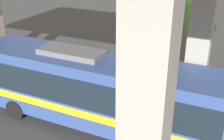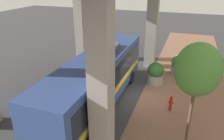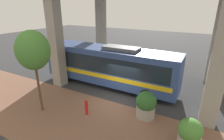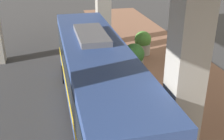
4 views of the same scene
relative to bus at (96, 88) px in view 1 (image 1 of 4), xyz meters
The scene contains 7 objects.
ground_plane 3.63m from the bus, 140.69° to the right, with size 80.00×80.00×0.00m, color #38383A.
sidewalk_strip 6.03m from the bus, 160.15° to the right, with size 6.00×40.00×0.02m.
bus is the anchor object (origin of this frame).
fire_hydrant 4.82m from the bus, 168.45° to the right, with size 0.39×0.19×1.03m.
planter_front 5.38m from the bus, 124.40° to the right, with size 1.26×1.26×1.76m.
planter_middle 8.37m from the bus, 122.45° to the right, with size 1.14×1.14×1.65m.
street_tree_near 6.30m from the bus, 160.36° to the left, with size 2.00×2.00×5.34m.
Camera 1 is at (11.98, 7.18, 7.83)m, focal length 45.00 mm.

